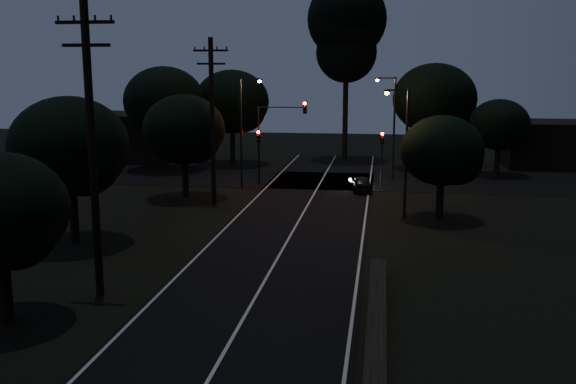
% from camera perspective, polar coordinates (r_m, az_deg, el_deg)
% --- Properties ---
extents(road_surface, '(60.00, 70.00, 0.03)m').
position_cam_1_polar(road_surface, '(39.57, 1.51, -1.63)').
color(road_surface, black).
rests_on(road_surface, ground).
extents(utility_pole_mid, '(2.20, 0.30, 11.00)m').
position_cam_1_polar(utility_pole_mid, '(24.81, -17.04, 3.87)').
color(utility_pole_mid, black).
rests_on(utility_pole_mid, ground).
extents(utility_pole_far, '(2.20, 0.30, 10.50)m').
position_cam_1_polar(utility_pole_far, '(40.77, -6.75, 6.45)').
color(utility_pole_far, black).
rests_on(utility_pole_far, ground).
extents(tree_left_b, '(4.63, 4.63, 5.89)m').
position_cam_1_polar(tree_left_b, '(23.33, -24.10, -1.81)').
color(tree_left_b, black).
rests_on(tree_left_b, ground).
extents(tree_left_c, '(5.79, 5.79, 7.31)m').
position_cam_1_polar(tree_left_c, '(32.95, -18.61, 3.61)').
color(tree_left_c, black).
rests_on(tree_left_c, ground).
extents(tree_left_d, '(5.48, 5.48, 6.95)m').
position_cam_1_polar(tree_left_d, '(43.31, -9.03, 5.34)').
color(tree_left_d, black).
rests_on(tree_left_d, ground).
extents(tree_far_nw, '(6.76, 6.76, 8.56)m').
position_cam_1_polar(tree_far_nw, '(58.73, -4.81, 7.86)').
color(tree_far_nw, black).
rests_on(tree_far_nw, ground).
extents(tree_far_w, '(6.94, 6.94, 8.85)m').
position_cam_1_polar(tree_far_w, '(56.26, -10.76, 7.79)').
color(tree_far_w, black).
rests_on(tree_far_w, ground).
extents(tree_far_ne, '(7.22, 7.22, 9.13)m').
position_cam_1_polar(tree_far_ne, '(57.34, 13.17, 7.91)').
color(tree_far_ne, black).
rests_on(tree_far_ne, ground).
extents(tree_far_e, '(4.90, 4.90, 6.22)m').
position_cam_1_polar(tree_far_e, '(55.16, 18.45, 5.57)').
color(tree_far_e, black).
rests_on(tree_far_e, ground).
extents(tree_right_a, '(4.73, 4.73, 6.02)m').
position_cam_1_polar(tree_right_a, '(37.60, 13.78, 3.42)').
color(tree_right_a, black).
rests_on(tree_right_a, ground).
extents(tall_pine, '(7.46, 7.46, 16.96)m').
position_cam_1_polar(tall_pine, '(62.46, 5.24, 14.17)').
color(tall_pine, black).
rests_on(tall_pine, ground).
extents(building_left, '(10.00, 8.00, 4.40)m').
position_cam_1_polar(building_left, '(64.47, -14.13, 4.85)').
color(building_left, black).
rests_on(building_left, ground).
extents(building_right, '(9.00, 7.00, 4.00)m').
position_cam_1_polar(building_right, '(62.52, 22.66, 3.98)').
color(building_right, black).
rests_on(building_right, ground).
extents(signal_left, '(0.28, 0.35, 4.10)m').
position_cam_1_polar(signal_left, '(48.46, -2.62, 4.05)').
color(signal_left, black).
rests_on(signal_left, ground).
extents(signal_right, '(0.28, 0.35, 4.10)m').
position_cam_1_polar(signal_right, '(47.57, 8.35, 3.82)').
color(signal_right, black).
rests_on(signal_right, ground).
extents(signal_mast, '(3.70, 0.35, 6.25)m').
position_cam_1_polar(signal_mast, '(48.02, -0.65, 5.80)').
color(signal_mast, black).
rests_on(signal_mast, ground).
extents(streetlight_a, '(1.66, 0.26, 8.00)m').
position_cam_1_polar(streetlight_a, '(46.48, -3.97, 5.98)').
color(streetlight_a, black).
rests_on(streetlight_a, ground).
extents(streetlight_b, '(1.66, 0.26, 8.00)m').
position_cam_1_polar(streetlight_b, '(51.40, 9.21, 6.33)').
color(streetlight_b, black).
rests_on(streetlight_b, ground).
extents(streetlight_c, '(1.46, 0.26, 7.50)m').
position_cam_1_polar(streetlight_c, '(37.50, 10.24, 4.24)').
color(streetlight_c, black).
rests_on(streetlight_c, ground).
extents(car, '(1.84, 3.44, 1.11)m').
position_cam_1_polar(car, '(45.97, 6.52, 0.75)').
color(car, black).
rests_on(car, ground).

